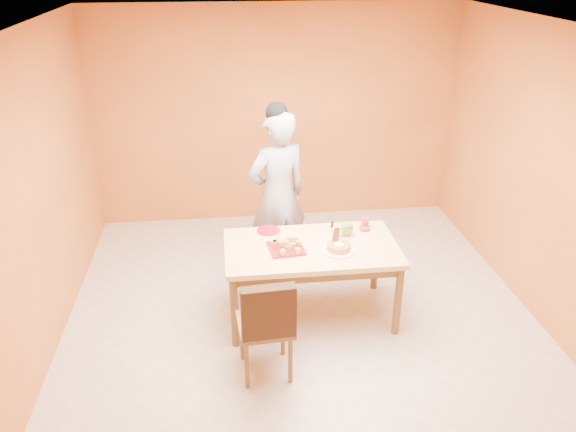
{
  "coord_description": "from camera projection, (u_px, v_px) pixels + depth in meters",
  "views": [
    {
      "loc": [
        -0.67,
        -4.3,
        3.25
      ],
      "look_at": [
        -0.12,
        0.3,
        1.03
      ],
      "focal_mm": 35.0,
      "sensor_mm": 36.0,
      "label": 1
    }
  ],
  "objects": [
    {
      "name": "egg_ornament",
      "position": [
        347.0,
        229.0,
        5.33
      ],
      "size": [
        0.14,
        0.13,
        0.15
      ],
      "primitive_type": "ellipsoid",
      "rotation": [
        0.0,
        0.0,
        -0.32
      ],
      "color": "olive",
      "rests_on": "dining_table"
    },
    {
      "name": "cake_server",
      "position": [
        336.0,
        235.0,
        5.24
      ],
      "size": [
        0.13,
        0.29,
        0.01
      ],
      "primitive_type": "cube",
      "rotation": [
        0.0,
        0.0,
        -0.29
      ],
      "color": "silver",
      "rests_on": "sponge_cake"
    },
    {
      "name": "wall_right",
      "position": [
        556.0,
        184.0,
        4.98
      ],
      "size": [
        0.0,
        5.0,
        5.0
      ],
      "primitive_type": "plane",
      "rotation": [
        1.57,
        0.0,
        -1.57
      ],
      "color": "orange",
      "rests_on": "floor"
    },
    {
      "name": "pastry_platter",
      "position": [
        286.0,
        248.0,
        5.12
      ],
      "size": [
        0.34,
        0.34,
        0.02
      ],
      "primitive_type": "cube",
      "rotation": [
        0.0,
        0.0,
        0.1
      ],
      "color": "maroon",
      "rests_on": "dining_table"
    },
    {
      "name": "white_cake_plate",
      "position": [
        339.0,
        250.0,
        5.1
      ],
      "size": [
        0.41,
        0.41,
        0.01
      ],
      "primitive_type": "cylinder",
      "rotation": [
        0.0,
        0.0,
        0.42
      ],
      "color": "silver",
      "rests_on": "dining_table"
    },
    {
      "name": "sponge_cake",
      "position": [
        339.0,
        247.0,
        5.09
      ],
      "size": [
        0.28,
        0.28,
        0.05
      ],
      "primitive_type": "cylinder",
      "rotation": [
        0.0,
        0.0,
        0.4
      ],
      "color": "orange",
      "rests_on": "white_cake_plate"
    },
    {
      "name": "floor",
      "position": [
        304.0,
        327.0,
        5.32
      ],
      "size": [
        5.0,
        5.0,
        0.0
      ],
      "primitive_type": "plane",
      "color": "beige",
      "rests_on": "ground"
    },
    {
      "name": "dining_table",
      "position": [
        311.0,
        255.0,
        5.22
      ],
      "size": [
        1.6,
        0.9,
        0.76
      ],
      "color": "#F5CA80",
      "rests_on": "floor"
    },
    {
      "name": "dining_chair",
      "position": [
        265.0,
        323.0,
        4.54
      ],
      "size": [
        0.47,
        0.54,
        0.96
      ],
      "rotation": [
        0.0,
        0.0,
        0.06
      ],
      "color": "brown",
      "rests_on": "floor"
    },
    {
      "name": "magenta_glass",
      "position": [
        365.0,
        223.0,
        5.5
      ],
      "size": [
        0.08,
        0.08,
        0.11
      ],
      "primitive_type": "cylinder",
      "rotation": [
        0.0,
        0.0,
        0.11
      ],
      "color": "#B61B49",
      "rests_on": "dining_table"
    },
    {
      "name": "checker_tin",
      "position": [
        365.0,
        228.0,
        5.47
      ],
      "size": [
        0.13,
        0.13,
        0.03
      ],
      "primitive_type": "cylinder",
      "rotation": [
        0.0,
        0.0,
        0.32
      ],
      "color": "#37220F",
      "rests_on": "dining_table"
    },
    {
      "name": "red_dinner_plate",
      "position": [
        268.0,
        230.0,
        5.45
      ],
      "size": [
        0.27,
        0.27,
        0.01
      ],
      "primitive_type": "cylinder",
      "rotation": [
        0.0,
        0.0,
        -0.23
      ],
      "color": "maroon",
      "rests_on": "dining_table"
    },
    {
      "name": "person",
      "position": [
        278.0,
        196.0,
        5.84
      ],
      "size": [
        0.78,
        0.66,
        1.83
      ],
      "primitive_type": "imported",
      "rotation": [
        0.0,
        0.0,
        3.53
      ],
      "color": "gray",
      "rests_on": "floor"
    },
    {
      "name": "wall_back",
      "position": [
        276.0,
        117.0,
        6.98
      ],
      "size": [
        4.5,
        0.0,
        4.5
      ],
      "primitive_type": "plane",
      "rotation": [
        1.57,
        0.0,
        0.0
      ],
      "color": "orange",
      "rests_on": "floor"
    },
    {
      "name": "pastry_pile",
      "position": [
        286.0,
        243.0,
        5.1
      ],
      "size": [
        0.28,
        0.28,
        0.09
      ],
      "primitive_type": null,
      "color": "tan",
      "rests_on": "pastry_platter"
    },
    {
      "name": "wall_left",
      "position": [
        29.0,
        210.0,
        4.5
      ],
      "size": [
        0.0,
        5.0,
        5.0
      ],
      "primitive_type": "plane",
      "rotation": [
        1.57,
        0.0,
        1.57
      ],
      "color": "orange",
      "rests_on": "floor"
    },
    {
      "name": "ceiling",
      "position": [
        308.0,
        30.0,
        4.16
      ],
      "size": [
        5.0,
        5.0,
        0.0
      ],
      "primitive_type": "plane",
      "rotation": [
        3.14,
        0.0,
        0.0
      ],
      "color": "white",
      "rests_on": "wall_back"
    }
  ]
}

